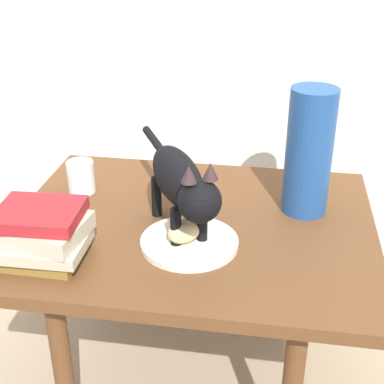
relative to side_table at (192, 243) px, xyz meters
The scene contains 8 objects.
ground_plane 0.45m from the side_table, ahead, with size 6.00×6.00×0.00m, color gray.
side_table is the anchor object (origin of this frame).
plate 0.12m from the side_table, 84.16° to the right, with size 0.22×0.22×0.01m, color silver.
bread_roll 0.15m from the side_table, 92.14° to the right, with size 0.08×0.06×0.05m, color #E0BC7A.
cat 0.20m from the side_table, 103.58° to the right, with size 0.25×0.44×0.23m.
book_stack 0.37m from the side_table, 144.77° to the right, with size 0.19×0.17×0.12m.
green_vase 0.35m from the side_table, 21.70° to the left, with size 0.11×0.11×0.31m, color navy.
candle_jar 0.34m from the side_table, 160.33° to the left, with size 0.07×0.07×0.08m.
Camera 1 is at (0.18, -1.12, 1.17)m, focal length 51.66 mm.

